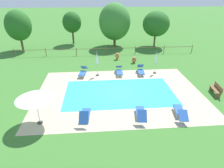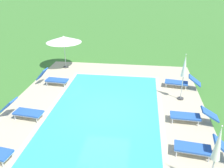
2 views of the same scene
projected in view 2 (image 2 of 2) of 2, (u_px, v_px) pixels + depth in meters
ground_plane at (105, 111)px, 11.71m from camera, size 160.00×160.00×0.00m
pool_deck_paving at (105, 111)px, 11.70m from camera, size 13.77×9.80×0.01m
swimming_pool_water at (105, 111)px, 11.70m from camera, size 9.14×5.16×0.01m
pool_coping_rim at (105, 111)px, 11.70m from camera, size 9.62×5.64×0.01m
sun_lounger_north_near_steps at (182, 82)px, 14.01m from camera, size 0.91×2.08×0.83m
sun_lounger_north_mid at (23, 110)px, 11.04m from camera, size 0.81×2.00×0.90m
sun_lounger_north_far at (192, 116)px, 10.67m from camera, size 0.70×2.07×0.76m
sun_lounger_north_end at (53, 79)px, 14.43m from camera, size 0.75×1.91×0.98m
sun_lounger_south_near_corner at (201, 148)px, 8.66m from camera, size 0.83×2.04×0.86m
patio_umbrella_open_foreground at (64, 39)px, 16.45m from camera, size 2.41×2.41×2.29m
patio_umbrella_closed_row_west at (184, 69)px, 12.17m from camera, size 0.32×0.32×2.51m
patio_umbrella_closed_row_mid_west at (217, 149)px, 6.86m from camera, size 0.32×0.32×2.31m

